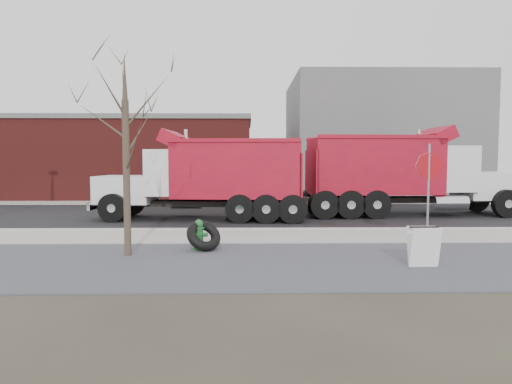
{
  "coord_description": "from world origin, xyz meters",
  "views": [
    {
      "loc": [
        -0.09,
        -14.29,
        2.48
      ],
      "look_at": [
        0.18,
        1.2,
        1.4
      ],
      "focal_mm": 32.0,
      "sensor_mm": 36.0,
      "label": 1
    }
  ],
  "objects_px": {
    "stop_sign": "(429,177)",
    "dump_truck_red_a": "(402,171)",
    "fire_hydrant": "(199,236)",
    "sandwich_board": "(424,246)",
    "truck_tire": "(204,236)",
    "dump_truck_red_b": "(211,175)"
  },
  "relations": [
    {
      "from": "stop_sign",
      "to": "dump_truck_red_a",
      "type": "relative_size",
      "value": 0.3
    },
    {
      "from": "fire_hydrant",
      "to": "stop_sign",
      "type": "xyz_separation_m",
      "value": [
        6.62,
        0.68,
        1.61
      ]
    },
    {
      "from": "fire_hydrant",
      "to": "truck_tire",
      "type": "xyz_separation_m",
      "value": [
        0.15,
        -0.12,
        0.03
      ]
    },
    {
      "from": "fire_hydrant",
      "to": "sandwich_board",
      "type": "height_order",
      "value": "sandwich_board"
    },
    {
      "from": "fire_hydrant",
      "to": "dump_truck_red_a",
      "type": "xyz_separation_m",
      "value": [
        8.22,
        7.75,
        1.59
      ]
    },
    {
      "from": "stop_sign",
      "to": "dump_truck_red_b",
      "type": "bearing_deg",
      "value": 158.6
    },
    {
      "from": "sandwich_board",
      "to": "dump_truck_red_b",
      "type": "bearing_deg",
      "value": 121.31
    },
    {
      "from": "fire_hydrant",
      "to": "stop_sign",
      "type": "relative_size",
      "value": 0.29
    },
    {
      "from": "sandwich_board",
      "to": "dump_truck_red_b",
      "type": "relative_size",
      "value": 0.11
    },
    {
      "from": "fire_hydrant",
      "to": "truck_tire",
      "type": "distance_m",
      "value": 0.19
    },
    {
      "from": "stop_sign",
      "to": "sandwich_board",
      "type": "relative_size",
      "value": 3.12
    },
    {
      "from": "fire_hydrant",
      "to": "truck_tire",
      "type": "height_order",
      "value": "truck_tire"
    },
    {
      "from": "sandwich_board",
      "to": "stop_sign",
      "type": "bearing_deg",
      "value": 65.34
    },
    {
      "from": "truck_tire",
      "to": "stop_sign",
      "type": "distance_m",
      "value": 6.71
    },
    {
      "from": "truck_tire",
      "to": "sandwich_board",
      "type": "distance_m",
      "value": 5.65
    },
    {
      "from": "truck_tire",
      "to": "dump_truck_red_b",
      "type": "bearing_deg",
      "value": 92.98
    },
    {
      "from": "truck_tire",
      "to": "stop_sign",
      "type": "height_order",
      "value": "stop_sign"
    },
    {
      "from": "fire_hydrant",
      "to": "truck_tire",
      "type": "relative_size",
      "value": 0.68
    },
    {
      "from": "dump_truck_red_a",
      "to": "truck_tire",
      "type": "bearing_deg",
      "value": -138.47
    },
    {
      "from": "truck_tire",
      "to": "sandwich_board",
      "type": "height_order",
      "value": "sandwich_board"
    },
    {
      "from": "stop_sign",
      "to": "dump_truck_red_a",
      "type": "height_order",
      "value": "dump_truck_red_a"
    },
    {
      "from": "truck_tire",
      "to": "sandwich_board",
      "type": "xyz_separation_m",
      "value": [
        5.26,
        -2.06,
        0.08
      ]
    }
  ]
}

